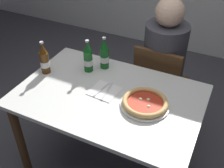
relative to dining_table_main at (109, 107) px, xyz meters
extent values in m
plane|color=#4C4C51|center=(0.00, 0.00, -0.64)|extent=(8.00, 8.00, 0.00)
cube|color=silver|center=(0.00, 0.00, 0.10)|extent=(1.20, 0.80, 0.03)
cylinder|color=brown|center=(-0.54, -0.34, -0.28)|extent=(0.06, 0.06, 0.72)
cylinder|color=brown|center=(-0.54, 0.34, -0.28)|extent=(0.06, 0.06, 0.72)
cylinder|color=brown|center=(0.54, 0.34, -0.28)|extent=(0.06, 0.06, 0.72)
cube|color=brown|center=(0.17, 0.68, -0.21)|extent=(0.41, 0.41, 0.04)
cube|color=brown|center=(0.17, 0.50, 0.01)|extent=(0.38, 0.05, 0.40)
cylinder|color=brown|center=(0.35, 0.84, -0.43)|extent=(0.04, 0.04, 0.41)
cylinder|color=brown|center=(0.01, 0.86, -0.43)|extent=(0.04, 0.04, 0.41)
cylinder|color=brown|center=(0.34, 0.50, -0.43)|extent=(0.04, 0.04, 0.41)
cylinder|color=brown|center=(0.00, 0.52, -0.43)|extent=(0.04, 0.04, 0.41)
cube|color=#2D3342|center=(0.17, 0.66, -0.41)|extent=(0.32, 0.28, 0.45)
cylinder|color=#3F3F47|center=(0.17, 0.66, 0.09)|extent=(0.34, 0.34, 0.55)
sphere|color=beige|center=(0.17, 0.66, 0.46)|extent=(0.22, 0.22, 0.22)
cylinder|color=white|center=(0.25, 0.00, 0.12)|extent=(0.31, 0.31, 0.01)
cylinder|color=#AD2D19|center=(0.25, 0.00, 0.13)|extent=(0.22, 0.22, 0.01)
torus|color=tan|center=(0.25, 0.00, 0.14)|extent=(0.29, 0.29, 0.03)
sphere|color=silver|center=(0.21, 0.02, 0.13)|extent=(0.02, 0.02, 0.02)
sphere|color=silver|center=(0.28, -0.02, 0.13)|extent=(0.02, 0.02, 0.02)
sphere|color=silver|center=(0.26, 0.04, 0.13)|extent=(0.02, 0.02, 0.02)
cylinder|color=#14591E|center=(-0.17, 0.28, 0.19)|extent=(0.06, 0.06, 0.16)
cone|color=#14591E|center=(-0.17, 0.28, 0.31)|extent=(0.05, 0.05, 0.07)
cylinder|color=#B7B7BC|center=(-0.17, 0.28, 0.36)|extent=(0.03, 0.03, 0.01)
cylinder|color=white|center=(-0.17, 0.28, 0.19)|extent=(0.07, 0.07, 0.04)
cylinder|color=#512D0F|center=(-0.52, 0.03, 0.19)|extent=(0.06, 0.06, 0.16)
cone|color=#512D0F|center=(-0.52, 0.03, 0.31)|extent=(0.05, 0.05, 0.07)
cylinder|color=#B7B7BC|center=(-0.52, 0.03, 0.36)|extent=(0.03, 0.03, 0.01)
cylinder|color=white|center=(-0.52, 0.03, 0.19)|extent=(0.07, 0.07, 0.04)
cylinder|color=#14591E|center=(-0.26, 0.19, 0.19)|extent=(0.06, 0.06, 0.16)
cone|color=#14591E|center=(-0.26, 0.19, 0.31)|extent=(0.05, 0.05, 0.07)
cylinder|color=#B7B7BC|center=(-0.26, 0.19, 0.36)|extent=(0.03, 0.03, 0.01)
cylinder|color=white|center=(-0.26, 0.19, 0.19)|extent=(0.07, 0.07, 0.04)
cube|color=white|center=(-0.04, 0.02, 0.12)|extent=(0.19, 0.19, 0.00)
cube|color=silver|center=(-0.02, 0.02, 0.12)|extent=(0.03, 0.19, 0.00)
cube|color=silver|center=(-0.06, 0.02, 0.12)|extent=(0.04, 0.17, 0.00)
camera|label=1|loc=(0.63, -1.24, 1.24)|focal=43.96mm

